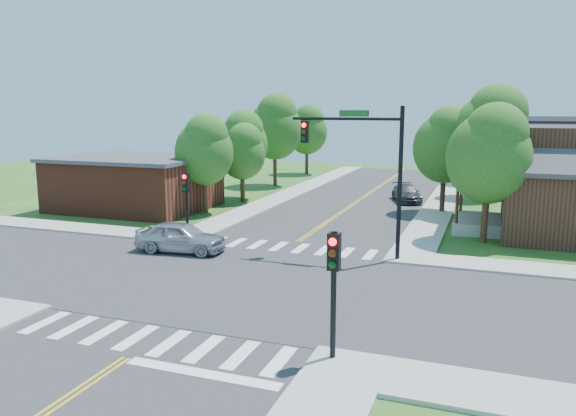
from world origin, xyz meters
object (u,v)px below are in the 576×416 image
at_px(car_silver, 181,238).
at_px(signal_mast_ne, 364,157).
at_px(signal_pole_nw, 186,193).
at_px(car_dgrey, 407,194).
at_px(signal_pole_se, 334,272).

bearing_deg(car_silver, signal_mast_ne, -81.09).
distance_m(signal_pole_nw, car_silver, 2.94).
distance_m(car_silver, car_dgrey, 20.83).
distance_m(signal_mast_ne, car_silver, 9.81).
bearing_deg(signal_pole_nw, signal_mast_ne, 0.07).
bearing_deg(signal_pole_nw, car_silver, -67.95).
distance_m(signal_mast_ne, signal_pole_nw, 9.76).
relative_size(signal_pole_nw, car_dgrey, 0.82).
xyz_separation_m(signal_mast_ne, signal_pole_nw, (-9.51, -0.01, -2.19)).
distance_m(signal_pole_se, car_silver, 13.93).
relative_size(signal_mast_ne, car_dgrey, 1.55).
distance_m(signal_pole_se, car_dgrey, 28.40).
bearing_deg(signal_pole_se, car_dgrey, 94.25).
bearing_deg(signal_pole_nw, car_dgrey, 61.91).
height_order(signal_pole_se, signal_pole_nw, same).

